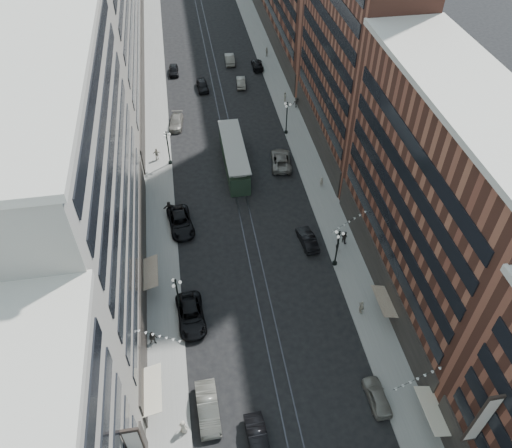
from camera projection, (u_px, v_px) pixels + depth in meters
ground at (228, 139)px, 77.99m from camera, size 220.00×220.00×0.00m
sidewalk_west at (156, 111)px, 83.74m from camera, size 4.00×180.00×0.15m
sidewalk_east at (284, 100)px, 86.32m from camera, size 4.00×180.00×0.15m
rail_west at (217, 106)px, 84.99m from camera, size 0.12×180.00×0.02m
rail_east at (225, 106)px, 85.16m from camera, size 0.12×180.00×0.02m
building_west_mid at (80, 193)px, 47.11m from camera, size 8.00×36.00×28.00m
building_east_mid at (436, 204)px, 48.95m from camera, size 8.00×30.00×24.00m
building_east_tower at (360, 4)px, 62.55m from camera, size 8.00×26.00×42.00m
lamppost_sw_far at (178, 295)px, 52.06m from camera, size 1.03×1.14×5.52m
lamppost_sw_mid at (168, 147)px, 71.21m from camera, size 1.03×1.14×5.52m
lamppost_se_far at (337, 247)px, 57.06m from camera, size 1.03×1.14×5.52m
lamppost_se_mid at (287, 117)px, 76.92m from camera, size 1.03×1.14×5.52m
streetcar at (234, 157)px, 71.65m from camera, size 3.02×13.64×3.77m
car_1 at (208, 408)px, 45.52m from camera, size 2.04×5.48×1.79m
car_2 at (191, 315)px, 52.96m from camera, size 3.17×6.27×1.70m
car_4 at (377, 396)px, 46.50m from camera, size 1.84×4.37×1.48m
car_5 at (258, 440)px, 43.56m from camera, size 1.96×4.89×1.58m
pedestrian_1 at (183, 427)px, 44.14m from camera, size 0.98×0.78×1.77m
pedestrian_2 at (153, 338)px, 50.64m from camera, size 0.91×0.52×1.84m
pedestrian_4 at (361, 307)px, 53.42m from camera, size 0.59×1.12×1.84m
car_7 at (181, 222)px, 63.19m from camera, size 3.59×6.53×1.73m
car_8 at (176, 122)px, 80.15m from camera, size 2.72×5.29×1.47m
car_9 at (174, 70)px, 92.85m from camera, size 1.81×4.28×1.44m
car_10 at (307, 239)px, 61.17m from camera, size 2.08×4.77×1.53m
car_11 at (281, 160)px, 72.70m from camera, size 3.57×6.34×1.67m
car_12 at (257, 65)px, 94.53m from camera, size 2.11×4.93×1.42m
car_13 at (202, 85)px, 88.59m from camera, size 2.11×4.70×1.57m
car_14 at (230, 59)px, 96.00m from camera, size 1.96×4.99×1.62m
pedestrian_5 at (169, 207)px, 65.04m from camera, size 1.65×0.71×1.72m
pedestrian_6 at (157, 154)px, 73.28m from camera, size 1.13×0.53×1.90m
pedestrian_7 at (344, 237)px, 61.11m from camera, size 0.87×0.96×1.74m
pedestrian_8 at (321, 182)px, 68.94m from camera, size 0.65×0.53×1.53m
pedestrian_9 at (296, 103)px, 83.92m from camera, size 1.16×0.54×1.76m
car_extra_0 at (241, 82)px, 89.63m from camera, size 1.98×4.51×1.44m
pedestrian_extra_0 at (285, 97)px, 85.47m from camera, size 0.50×0.97×1.61m
pedestrian_extra_1 at (338, 244)px, 60.16m from camera, size 0.53×0.71×1.78m
pedestrian_extra_2 at (267, 52)px, 97.76m from camera, size 0.65×1.10×1.76m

